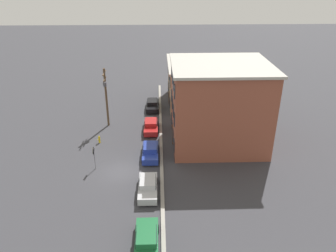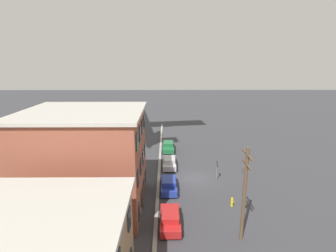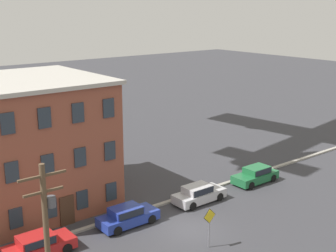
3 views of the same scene
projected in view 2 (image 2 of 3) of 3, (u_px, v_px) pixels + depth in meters
name	position (u px, v px, depth m)	size (l,w,h in m)	color
ground_plane	(194.00, 178.00, 33.21)	(200.00, 200.00, 0.00)	#38383D
kerb_strip	(159.00, 178.00, 33.16)	(56.00, 0.36, 0.16)	#9E998E
apartment_midblock	(86.00, 160.00, 25.67)	(10.31, 11.33, 9.98)	brown
car_red	(170.00, 218.00, 23.52)	(4.40, 1.92, 1.43)	#B21E1E
car_blue	(169.00, 184.00, 30.00)	(4.40, 1.92, 1.43)	#233899
car_silver	(169.00, 162.00, 36.49)	(4.40, 1.92, 1.43)	#B7B7BC
car_green	(168.00, 146.00, 43.15)	(4.40, 1.92, 1.43)	#1E6638
caution_sign	(217.00, 167.00, 32.08)	(1.03, 0.08, 2.73)	slate
utility_pole	(245.00, 189.00, 20.88)	(2.40, 0.44, 8.07)	brown
fire_hydrant	(232.00, 202.00, 26.74)	(0.24, 0.34, 0.96)	yellow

